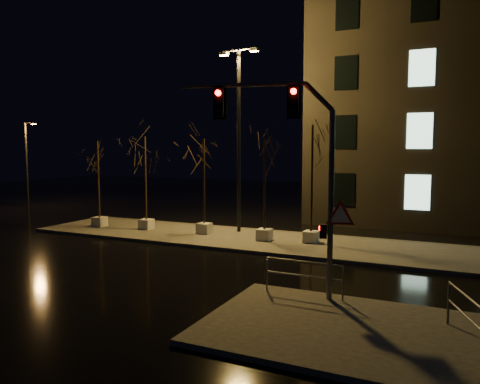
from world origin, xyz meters
The scene contains 13 objects.
ground centered at (0.00, 0.00, 0.00)m, with size 90.00×90.00×0.00m, color black.
median centered at (0.00, 6.00, 0.07)m, with size 22.00×5.00×0.15m, color #413E3A.
sidewalk_corner centered at (7.50, -3.50, 0.07)m, with size 7.00×5.00×0.15m, color #413E3A.
tree_0 centered at (-8.37, 5.53, 3.92)m, with size 1.80×1.80×4.96m.
tree_1 centered at (-5.45, 5.94, 4.08)m, with size 1.80×1.80×5.18m.
tree_2 centered at (-1.90, 6.11, 3.98)m, with size 1.80×1.80×5.05m.
tree_3 centered at (1.59, 5.80, 3.94)m, with size 1.80×1.80×4.99m.
tree_4 centered at (3.78, 6.23, 4.43)m, with size 1.80×1.80×5.65m.
traffic_signal_mast centered at (5.63, -1.80, 4.33)m, with size 5.07×1.36×6.36m.
streetlight_main centered at (-0.55, 7.46, 5.65)m, with size 2.38×0.65×9.53m.
streetlight_far centered at (-20.27, 10.97, 3.61)m, with size 1.29×0.27×6.56m.
guard_rail_a centered at (5.82, -1.50, 0.84)m, with size 2.46×0.10×1.06m.
guard_rail_b centered at (10.24, -3.26, 0.87)m, with size 0.83×2.21×1.11m.
Camera 1 is at (9.93, -14.85, 4.62)m, focal length 35.00 mm.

